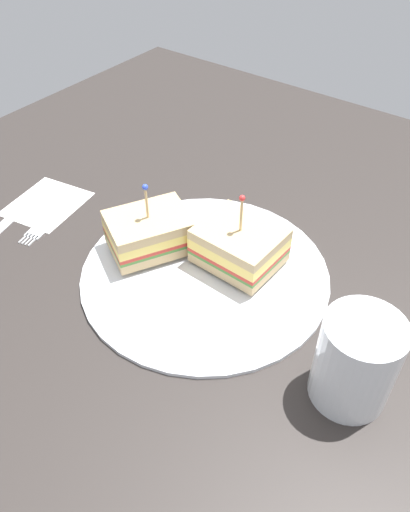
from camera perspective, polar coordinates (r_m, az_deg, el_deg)
The scene contains 8 objects.
ground_plane at distance 60.77cm, azimuth 0.00°, elevation -2.78°, with size 105.99×105.99×2.00cm, color #2D2826.
plate at distance 59.72cm, azimuth 0.00°, elevation -1.77°, with size 29.40×29.40×0.99cm, color white.
sandwich_half_front at distance 59.06cm, azimuth 3.92°, elevation 1.22°, with size 9.70×8.20×9.47cm.
sandwich_half_back at distance 61.20cm, azimuth -6.32°, elevation 2.73°, with size 10.94×11.92×9.18cm.
drink_glass at distance 48.19cm, azimuth 16.66°, elevation -11.61°, with size 7.34×7.34×9.61cm.
napkin at distance 74.14cm, azimuth -17.51°, elevation 5.70°, with size 10.18×9.17×0.15cm, color white.
fork at distance 70.46cm, azimuth -17.64°, elevation 3.61°, with size 3.96×12.03×0.35cm.
knife at distance 73.57cm, azimuth -20.64°, elevation 4.61°, with size 4.12×11.93×0.35cm.
Camera 1 is at (-25.57, 34.28, 42.18)cm, focal length 35.26 mm.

